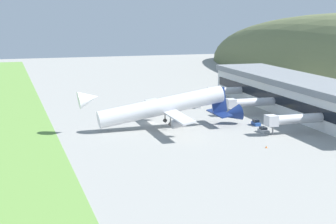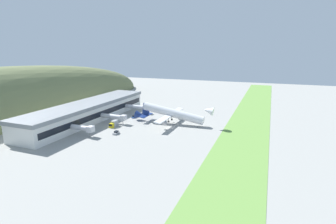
{
  "view_description": "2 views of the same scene",
  "coord_description": "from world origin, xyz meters",
  "px_view_note": "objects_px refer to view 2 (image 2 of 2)",
  "views": [
    {
      "loc": [
        157.38,
        -41.6,
        33.77
      ],
      "look_at": [
        11.34,
        2.41,
        5.23
      ],
      "focal_mm": 60.0,
      "sensor_mm": 36.0,
      "label": 1
    },
    {
      "loc": [
        -129.2,
        -49.28,
        42.02
      ],
      "look_at": [
        8.76,
        4.73,
        6.61
      ],
      "focal_mm": 28.0,
      "sensor_mm": 36.0,
      "label": 2
    }
  ],
  "objects_px": {
    "terminal_building": "(89,110)",
    "service_car_0": "(134,117)",
    "cargo_airplane": "(171,113)",
    "service_car_2": "(144,114)",
    "fuel_truck": "(114,124)",
    "jetway_0": "(83,128)",
    "jetway_2": "(138,107)",
    "service_car_1": "(116,133)",
    "traffic_cone_0": "(163,110)",
    "jetway_1": "(115,117)"
  },
  "relations": [
    {
      "from": "fuel_truck",
      "to": "traffic_cone_0",
      "type": "bearing_deg",
      "value": -12.72
    },
    {
      "from": "jetway_1",
      "to": "jetway_2",
      "type": "bearing_deg",
      "value": -0.32
    },
    {
      "from": "terminal_building",
      "to": "jetway_1",
      "type": "bearing_deg",
      "value": -92.35
    },
    {
      "from": "jetway_0",
      "to": "terminal_building",
      "type": "bearing_deg",
      "value": 32.6
    },
    {
      "from": "cargo_airplane",
      "to": "service_car_1",
      "type": "relative_size",
      "value": 11.54
    },
    {
      "from": "service_car_1",
      "to": "jetway_0",
      "type": "bearing_deg",
      "value": 122.21
    },
    {
      "from": "terminal_building",
      "to": "service_car_0",
      "type": "relative_size",
      "value": 25.79
    },
    {
      "from": "jetway_0",
      "to": "traffic_cone_0",
      "type": "bearing_deg",
      "value": -13.28
    },
    {
      "from": "traffic_cone_0",
      "to": "service_car_2",
      "type": "bearing_deg",
      "value": 156.02
    },
    {
      "from": "jetway_1",
      "to": "jetway_2",
      "type": "height_order",
      "value": "same"
    },
    {
      "from": "jetway_0",
      "to": "jetway_2",
      "type": "relative_size",
      "value": 0.77
    },
    {
      "from": "cargo_airplane",
      "to": "fuel_truck",
      "type": "distance_m",
      "value": 33.22
    },
    {
      "from": "terminal_building",
      "to": "jetway_2",
      "type": "xyz_separation_m",
      "value": [
        27.51,
        -18.7,
        -2.27
      ]
    },
    {
      "from": "service_car_0",
      "to": "traffic_cone_0",
      "type": "bearing_deg",
      "value": -20.16
    },
    {
      "from": "cargo_airplane",
      "to": "fuel_truck",
      "type": "xyz_separation_m",
      "value": [
        -17.66,
        27.78,
        -4.52
      ]
    },
    {
      "from": "jetway_2",
      "to": "service_car_0",
      "type": "distance_m",
      "value": 14.03
    },
    {
      "from": "cargo_airplane",
      "to": "service_car_1",
      "type": "height_order",
      "value": "cargo_airplane"
    },
    {
      "from": "fuel_truck",
      "to": "service_car_1",
      "type": "bearing_deg",
      "value": -142.63
    },
    {
      "from": "service_car_0",
      "to": "fuel_truck",
      "type": "distance_m",
      "value": 21.32
    },
    {
      "from": "jetway_1",
      "to": "cargo_airplane",
      "type": "height_order",
      "value": "cargo_airplane"
    },
    {
      "from": "jetway_1",
      "to": "traffic_cone_0",
      "type": "xyz_separation_m",
      "value": [
        40.52,
        -13.64,
        -3.71
      ]
    },
    {
      "from": "jetway_0",
      "to": "service_car_0",
      "type": "bearing_deg",
      "value": -8.79
    },
    {
      "from": "terminal_building",
      "to": "service_car_0",
      "type": "bearing_deg",
      "value": -57.59
    },
    {
      "from": "cargo_airplane",
      "to": "service_car_2",
      "type": "relative_size",
      "value": 11.49
    },
    {
      "from": "terminal_building",
      "to": "jetway_2",
      "type": "distance_m",
      "value": 33.34
    },
    {
      "from": "jetway_1",
      "to": "jetway_2",
      "type": "distance_m",
      "value": 28.27
    },
    {
      "from": "service_car_0",
      "to": "service_car_1",
      "type": "height_order",
      "value": "service_car_0"
    },
    {
      "from": "service_car_2",
      "to": "traffic_cone_0",
      "type": "bearing_deg",
      "value": -23.98
    },
    {
      "from": "jetway_1",
      "to": "service_car_2",
      "type": "height_order",
      "value": "jetway_1"
    },
    {
      "from": "service_car_1",
      "to": "jetway_2",
      "type": "bearing_deg",
      "value": 14.07
    },
    {
      "from": "service_car_1",
      "to": "fuel_truck",
      "type": "xyz_separation_m",
      "value": [
        10.9,
        8.32,
        0.9
      ]
    },
    {
      "from": "terminal_building",
      "to": "jetway_2",
      "type": "bearing_deg",
      "value": -34.2
    },
    {
      "from": "service_car_2",
      "to": "cargo_airplane",
      "type": "bearing_deg",
      "value": -117.45
    },
    {
      "from": "terminal_building",
      "to": "traffic_cone_0",
      "type": "bearing_deg",
      "value": -38.98
    },
    {
      "from": "jetway_0",
      "to": "service_car_2",
      "type": "bearing_deg",
      "value": -9.55
    },
    {
      "from": "terminal_building",
      "to": "service_car_1",
      "type": "relative_size",
      "value": 23.87
    },
    {
      "from": "service_car_0",
      "to": "service_car_2",
      "type": "relative_size",
      "value": 0.92
    },
    {
      "from": "jetway_0",
      "to": "cargo_airplane",
      "type": "distance_m",
      "value": 49.48
    },
    {
      "from": "terminal_building",
      "to": "cargo_airplane",
      "type": "distance_m",
      "value": 50.66
    },
    {
      "from": "service_car_0",
      "to": "traffic_cone_0",
      "type": "xyz_separation_m",
      "value": [
        25.21,
        -9.26,
        -0.41
      ]
    },
    {
      "from": "terminal_building",
      "to": "service_car_2",
      "type": "bearing_deg",
      "value": -46.61
    },
    {
      "from": "service_car_0",
      "to": "service_car_1",
      "type": "relative_size",
      "value": 0.93
    },
    {
      "from": "service_car_2",
      "to": "fuel_truck",
      "type": "distance_m",
      "value": 30.56
    },
    {
      "from": "traffic_cone_0",
      "to": "jetway_1",
      "type": "bearing_deg",
      "value": 161.4
    },
    {
      "from": "jetway_0",
      "to": "traffic_cone_0",
      "type": "xyz_separation_m",
      "value": [
        65.79,
        -15.53,
        -3.71
      ]
    },
    {
      "from": "fuel_truck",
      "to": "traffic_cone_0",
      "type": "xyz_separation_m",
      "value": [
        46.47,
        -10.49,
        -1.29
      ]
    },
    {
      "from": "terminal_building",
      "to": "jetway_0",
      "type": "bearing_deg",
      "value": -147.4
    },
    {
      "from": "service_car_0",
      "to": "traffic_cone_0",
      "type": "relative_size",
      "value": 6.64
    },
    {
      "from": "jetway_2",
      "to": "traffic_cone_0",
      "type": "xyz_separation_m",
      "value": [
        12.25,
        -13.48,
        -3.71
      ]
    },
    {
      "from": "jetway_2",
      "to": "fuel_truck",
      "type": "distance_m",
      "value": 34.44
    }
  ]
}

